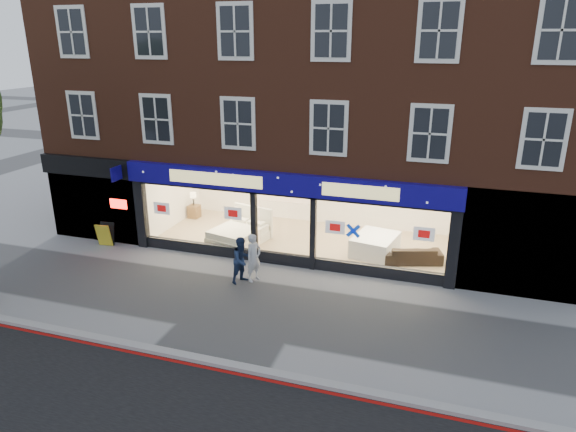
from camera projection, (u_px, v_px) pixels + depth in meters
The scene contains 12 objects.
ground at pixel (250, 306), 15.00m from camera, with size 120.00×120.00×0.00m, color gray.
kerb_line at pixel (202, 367), 12.21m from camera, with size 60.00×0.10×0.01m, color #8C0A07.
kerb_stone at pixel (206, 360), 12.37m from camera, with size 60.00×0.25×0.12m, color gray.
showroom_floor at pixel (301, 240), 19.70m from camera, with size 11.00×4.50×0.10m, color tan.
building at pixel (315, 59), 19.04m from camera, with size 19.00×8.26×10.30m.
display_bed at pixel (240, 233), 19.37m from camera, with size 2.13×2.40×1.17m.
bedside_table at pixel (194, 211), 21.99m from camera, with size 0.45×0.45×0.55m, color brown.
mattress_stack at pixel (375, 245), 18.28m from camera, with size 1.67×1.96×0.69m.
sofa at pixel (412, 254), 17.60m from camera, with size 1.98×0.78×0.58m, color black.
a_board at pixel (106, 234), 19.23m from camera, with size 0.58×0.37×0.88m, color gold.
pedestrian_grey at pixel (254, 258), 16.34m from camera, with size 0.58×0.38×1.58m, color #B9BBC1.
pedestrian_blue at pixel (242, 260), 16.24m from camera, with size 0.74×0.58×1.52m, color #182645.
Camera 1 is at (5.13, -12.32, 7.41)m, focal length 32.00 mm.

